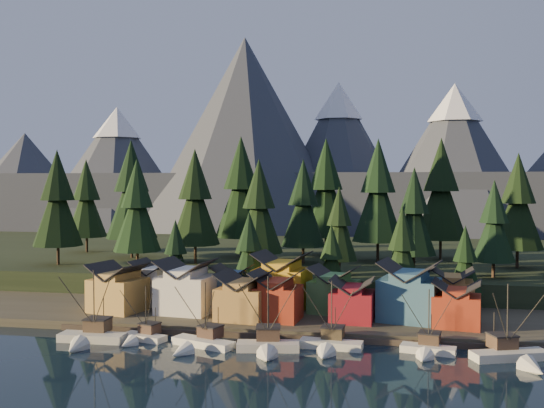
% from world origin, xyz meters
% --- Properties ---
extents(ground, '(500.00, 500.00, 0.00)m').
position_xyz_m(ground, '(0.00, 0.00, 0.00)').
color(ground, black).
rests_on(ground, ground).
extents(shore_strip, '(400.00, 50.00, 1.50)m').
position_xyz_m(shore_strip, '(0.00, 40.00, 0.75)').
color(shore_strip, '#383428').
rests_on(shore_strip, ground).
extents(hillside, '(420.00, 100.00, 6.00)m').
position_xyz_m(hillside, '(0.00, 90.00, 3.00)').
color(hillside, black).
rests_on(hillside, ground).
extents(dock, '(80.00, 4.00, 1.00)m').
position_xyz_m(dock, '(0.00, 16.50, 0.50)').
color(dock, '#4C4036').
rests_on(dock, ground).
extents(mountain_ridge, '(560.00, 190.00, 90.00)m').
position_xyz_m(mountain_ridge, '(-4.20, 213.59, 26.06)').
color(mountain_ridge, '#3F4652').
rests_on(mountain_ridge, ground).
extents(boat_0, '(11.13, 12.10, 12.89)m').
position_xyz_m(boat_0, '(-31.12, 7.34, 2.45)').
color(boat_0, beige).
rests_on(boat_0, ground).
extents(boat_1, '(8.15, 8.66, 9.91)m').
position_xyz_m(boat_1, '(-23.36, 9.90, 1.98)').
color(boat_1, silver).
rests_on(boat_1, ground).
extents(boat_2, '(11.07, 11.44, 11.26)m').
position_xyz_m(boat_2, '(-12.95, 7.76, 2.03)').
color(boat_2, white).
rests_on(boat_2, ground).
extents(boat_3, '(10.22, 10.88, 12.69)m').
position_xyz_m(boat_3, '(-1.89, 7.50, 2.54)').
color(boat_3, beige).
rests_on(boat_3, ground).
extents(boat_4, '(10.28, 11.03, 11.61)m').
position_xyz_m(boat_4, '(7.25, 10.41, 2.20)').
color(boat_4, silver).
rests_on(boat_4, ground).
extents(boat_5, '(8.74, 9.30, 10.72)m').
position_xyz_m(boat_5, '(21.87, 10.64, 2.14)').
color(boat_5, silver).
rests_on(boat_5, ground).
extents(boat_6, '(11.99, 12.40, 12.23)m').
position_xyz_m(boat_6, '(33.97, 8.95, 2.21)').
color(boat_6, beige).
rests_on(boat_6, ground).
extents(house_front_0, '(10.83, 10.47, 9.03)m').
position_xyz_m(house_front_0, '(-33.95, 24.42, 6.25)').
color(house_front_0, '#AF843E').
rests_on(house_front_0, shore_strip).
extents(house_front_1, '(10.53, 10.19, 9.94)m').
position_xyz_m(house_front_1, '(-20.89, 25.62, 6.72)').
color(house_front_1, silver).
rests_on(house_front_1, shore_strip).
extents(house_front_2, '(9.64, 9.70, 8.35)m').
position_xyz_m(house_front_2, '(-9.14, 22.28, 5.89)').
color(house_front_2, '#A97B3B').
rests_on(house_front_2, shore_strip).
extents(house_front_3, '(9.17, 8.81, 8.58)m').
position_xyz_m(house_front_3, '(-3.35, 22.87, 6.01)').
color(house_front_3, '#A22E19').
rests_on(house_front_3, shore_strip).
extents(house_front_4, '(7.90, 8.44, 7.54)m').
position_xyz_m(house_front_4, '(10.01, 24.15, 5.46)').
color(house_front_4, maroon).
rests_on(house_front_4, shore_strip).
extents(house_front_5, '(11.90, 11.24, 10.47)m').
position_xyz_m(house_front_5, '(19.86, 26.44, 7.00)').
color(house_front_5, '#325C77').
rests_on(house_front_5, shore_strip).
extents(house_front_6, '(8.83, 8.48, 7.74)m').
position_xyz_m(house_front_6, '(27.53, 23.30, 5.56)').
color(house_front_6, '#A43019').
rests_on(house_front_6, shore_strip).
extents(house_back_0, '(8.94, 8.66, 8.83)m').
position_xyz_m(house_back_0, '(-29.34, 31.76, 6.14)').
color(house_back_0, silver).
rests_on(house_back_0, shore_strip).
extents(house_back_1, '(7.46, 7.54, 8.14)m').
position_xyz_m(house_back_1, '(-13.55, 31.89, 5.77)').
color(house_back_1, '#33517A').
rests_on(house_back_1, shore_strip).
extents(house_back_2, '(11.37, 10.67, 10.71)m').
position_xyz_m(house_back_2, '(-4.08, 33.75, 7.12)').
color(house_back_2, gold).
rests_on(house_back_2, shore_strip).
extents(house_back_3, '(9.91, 9.20, 8.61)m').
position_xyz_m(house_back_3, '(6.25, 30.67, 6.02)').
color(house_back_3, '#4C8648').
rests_on(house_back_3, shore_strip).
extents(house_back_4, '(9.42, 9.16, 8.85)m').
position_xyz_m(house_back_4, '(20.81, 32.99, 6.15)').
color(house_back_4, white).
rests_on(house_back_4, shore_strip).
extents(house_back_5, '(8.05, 8.14, 8.40)m').
position_xyz_m(house_back_5, '(28.05, 34.06, 5.91)').
color(house_back_5, '#A7763B').
rests_on(house_back_5, shore_strip).
extents(tree_hill_0, '(11.94, 11.94, 27.83)m').
position_xyz_m(tree_hill_0, '(-62.00, 52.00, 21.21)').
color(tree_hill_0, '#332319').
rests_on(tree_hill_0, hillside).
extents(tree_hill_1, '(13.37, 13.37, 31.15)m').
position_xyz_m(tree_hill_1, '(-50.00, 68.00, 23.03)').
color(tree_hill_1, '#332319').
rests_on(tree_hill_1, hillside).
extents(tree_hill_2, '(10.83, 10.83, 25.23)m').
position_xyz_m(tree_hill_2, '(-40.00, 48.00, 19.79)').
color(tree_hill_2, '#332319').
rests_on(tree_hill_2, hillside).
extents(tree_hill_3, '(12.09, 12.09, 28.17)m').
position_xyz_m(tree_hill_3, '(-30.00, 60.00, 21.40)').
color(tree_hill_3, '#332319').
rests_on(tree_hill_3, hillside).
extents(tree_hill_4, '(13.85, 13.85, 32.26)m').
position_xyz_m(tree_hill_4, '(-22.00, 75.00, 23.64)').
color(tree_hill_4, '#332319').
rests_on(tree_hill_4, hillside).
extents(tree_hill_5, '(10.81, 10.81, 25.18)m').
position_xyz_m(tree_hill_5, '(-12.00, 50.00, 19.76)').
color(tree_hill_5, '#332319').
rests_on(tree_hill_5, hillside).
extents(tree_hill_6, '(10.99, 10.99, 25.60)m').
position_xyz_m(tree_hill_6, '(-4.00, 65.00, 20.00)').
color(tree_hill_6, '#332319').
rests_on(tree_hill_6, hillside).
extents(tree_hill_7, '(8.15, 8.15, 18.99)m').
position_xyz_m(tree_hill_7, '(6.00, 48.00, 16.38)').
color(tree_hill_7, '#332319').
rests_on(tree_hill_7, hillside).
extents(tree_hill_8, '(13.29, 13.29, 30.96)m').
position_xyz_m(tree_hill_8, '(14.00, 72.00, 22.93)').
color(tree_hill_8, '#332319').
rests_on(tree_hill_8, hillside).
extents(tree_hill_9, '(10.00, 10.00, 23.29)m').
position_xyz_m(tree_hill_9, '(22.00, 55.00, 18.73)').
color(tree_hill_9, '#332319').
rests_on(tree_hill_9, hillside).
extents(tree_hill_10, '(13.50, 13.50, 31.46)m').
position_xyz_m(tree_hill_10, '(30.00, 80.00, 23.20)').
color(tree_hill_10, '#332319').
rests_on(tree_hill_10, hillside).
extents(tree_hill_11, '(8.78, 8.78, 20.45)m').
position_xyz_m(tree_hill_11, '(38.00, 50.00, 17.17)').
color(tree_hill_11, '#332319').
rests_on(tree_hill_11, hillside).
extents(tree_hill_12, '(11.51, 11.51, 26.82)m').
position_xyz_m(tree_hill_12, '(46.00, 66.00, 20.66)').
color(tree_hill_12, '#332319').
rests_on(tree_hill_12, hillside).
extents(tree_hill_15, '(13.71, 13.71, 31.93)m').
position_xyz_m(tree_hill_15, '(0.00, 82.00, 23.46)').
color(tree_hill_15, '#332319').
rests_on(tree_hill_15, hillside).
extents(tree_hill_16, '(11.40, 11.40, 26.56)m').
position_xyz_m(tree_hill_16, '(-68.00, 78.00, 20.52)').
color(tree_hill_16, '#332319').
rests_on(tree_hill_16, hillside).
extents(tree_shore_0, '(7.09, 7.09, 16.52)m').
position_xyz_m(tree_shore_0, '(-28.00, 40.00, 10.52)').
color(tree_shore_0, '#332319').
rests_on(tree_shore_0, shore_strip).
extents(tree_shore_1, '(7.89, 7.89, 18.39)m').
position_xyz_m(tree_shore_1, '(-12.00, 40.00, 11.54)').
color(tree_shore_1, '#332319').
rests_on(tree_shore_1, shore_strip).
extents(tree_shore_2, '(6.86, 6.86, 15.99)m').
position_xyz_m(tree_shore_2, '(5.00, 40.00, 10.23)').
color(tree_shore_2, '#332319').
rests_on(tree_shore_2, shore_strip).
extents(tree_shore_3, '(8.43, 8.43, 19.64)m').
position_xyz_m(tree_shore_3, '(19.00, 40.00, 12.23)').
color(tree_shore_3, '#332319').
rests_on(tree_shore_3, shore_strip).
extents(tree_shore_4, '(6.90, 6.90, 16.08)m').
position_xyz_m(tree_shore_4, '(31.00, 40.00, 10.28)').
color(tree_shore_4, '#332319').
rests_on(tree_shore_4, shore_strip).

